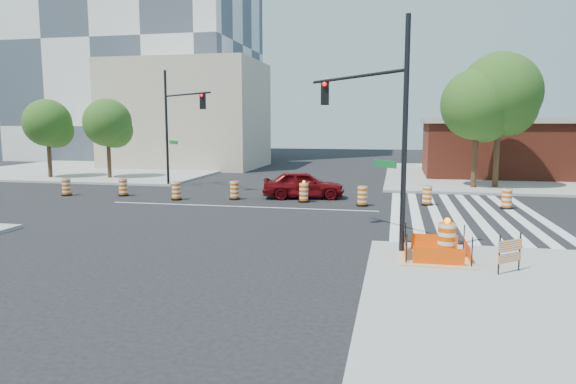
% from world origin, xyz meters
% --- Properties ---
extents(ground, '(120.00, 120.00, 0.00)m').
position_xyz_m(ground, '(0.00, 0.00, 0.00)').
color(ground, black).
rests_on(ground, ground).
extents(sidewalk_ne, '(22.00, 22.00, 0.15)m').
position_xyz_m(sidewalk_ne, '(18.00, 18.00, 0.07)').
color(sidewalk_ne, gray).
rests_on(sidewalk_ne, ground).
extents(sidewalk_nw, '(22.00, 22.00, 0.15)m').
position_xyz_m(sidewalk_nw, '(-18.00, 18.00, 0.07)').
color(sidewalk_nw, gray).
rests_on(sidewalk_nw, ground).
extents(crosswalk_east, '(6.75, 13.50, 0.01)m').
position_xyz_m(crosswalk_east, '(10.95, 0.00, 0.01)').
color(crosswalk_east, silver).
rests_on(crosswalk_east, ground).
extents(lane_centerline, '(14.00, 0.12, 0.01)m').
position_xyz_m(lane_centerline, '(0.00, 0.00, 0.01)').
color(lane_centerline, silver).
rests_on(lane_centerline, ground).
extents(excavation_pit, '(2.20, 2.20, 0.90)m').
position_xyz_m(excavation_pit, '(9.00, -9.00, 0.22)').
color(excavation_pit, tan).
rests_on(excavation_pit, ground).
extents(brick_storefront, '(16.50, 8.50, 4.60)m').
position_xyz_m(brick_storefront, '(18.00, 18.00, 2.32)').
color(brick_storefront, maroon).
rests_on(brick_storefront, ground).
extents(beige_midrise, '(14.00, 10.00, 10.00)m').
position_xyz_m(beige_midrise, '(-12.00, 22.00, 5.00)').
color(beige_midrise, tan).
rests_on(beige_midrise, ground).
extents(red_coupe, '(4.88, 2.74, 1.57)m').
position_xyz_m(red_coupe, '(2.65, 3.59, 0.78)').
color(red_coupe, '#59070B').
rests_on(red_coupe, ground).
extents(signal_pole_se, '(3.64, 4.34, 7.32)m').
position_xyz_m(signal_pole_se, '(7.00, -7.26, 4.50)').
color(signal_pole_se, black).
rests_on(signal_pole_se, ground).
extents(signal_pole_nw, '(4.53, 3.64, 7.52)m').
position_xyz_m(signal_pole_nw, '(-6.05, 6.26, 4.62)').
color(signal_pole_nw, black).
rests_on(signal_pole_nw, ground).
extents(pit_drum, '(0.66, 0.66, 1.29)m').
position_xyz_m(pit_drum, '(9.28, -9.13, 0.68)').
color(pit_drum, black).
rests_on(pit_drum, ground).
extents(barricade, '(0.73, 0.63, 1.09)m').
position_xyz_m(barricade, '(10.84, -10.12, 0.75)').
color(barricade, '#E35704').
rests_on(barricade, ground).
extents(tree_north_a, '(3.54, 3.53, 6.00)m').
position_xyz_m(tree_north_a, '(-17.89, 9.49, 4.03)').
color(tree_north_a, '#382314').
rests_on(tree_north_a, ground).
extents(tree_north_b, '(3.55, 3.55, 6.03)m').
position_xyz_m(tree_north_b, '(-13.36, 10.22, 4.05)').
color(tree_north_b, '#382314').
rests_on(tree_north_b, ground).
extents(tree_north_c, '(4.50, 4.50, 7.64)m').
position_xyz_m(tree_north_c, '(12.67, 9.64, 5.13)').
color(tree_north_c, '#382314').
rests_on(tree_north_c, ground).
extents(tree_north_d, '(5.08, 5.08, 8.63)m').
position_xyz_m(tree_north_d, '(14.06, 10.08, 5.80)').
color(tree_north_d, '#382314').
rests_on(tree_north_d, ground).
extents(median_drum_0, '(0.60, 0.60, 1.02)m').
position_xyz_m(median_drum_0, '(-11.10, 1.70, 0.48)').
color(median_drum_0, black).
rests_on(median_drum_0, ground).
extents(median_drum_1, '(0.60, 0.60, 1.02)m').
position_xyz_m(median_drum_1, '(-7.81, 2.31, 0.48)').
color(median_drum_1, black).
rests_on(median_drum_1, ground).
extents(median_drum_2, '(0.60, 0.60, 1.02)m').
position_xyz_m(median_drum_2, '(-4.10, 1.45, 0.48)').
color(median_drum_2, black).
rests_on(median_drum_2, ground).
extents(median_drum_3, '(0.60, 0.60, 1.02)m').
position_xyz_m(median_drum_3, '(-1.00, 2.27, 0.48)').
color(median_drum_3, black).
rests_on(median_drum_3, ground).
extents(median_drum_4, '(0.60, 0.60, 1.18)m').
position_xyz_m(median_drum_4, '(2.94, 2.11, 0.49)').
color(median_drum_4, black).
rests_on(median_drum_4, ground).
extents(median_drum_5, '(0.60, 0.60, 1.02)m').
position_xyz_m(median_drum_5, '(6.10, 1.44, 0.48)').
color(median_drum_5, black).
rests_on(median_drum_5, ground).
extents(median_drum_6, '(0.60, 0.60, 1.02)m').
position_xyz_m(median_drum_6, '(9.37, 2.36, 0.48)').
color(median_drum_6, black).
rests_on(median_drum_6, ground).
extents(median_drum_7, '(0.60, 0.60, 1.02)m').
position_xyz_m(median_drum_7, '(13.14, 2.00, 0.48)').
color(median_drum_7, black).
rests_on(median_drum_7, ground).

